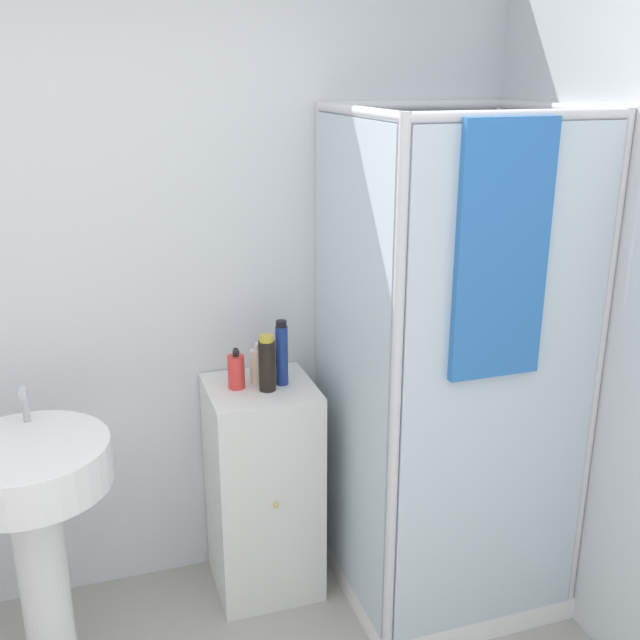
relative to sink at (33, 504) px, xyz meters
The scene contains 8 objects.
wall_back 0.78m from the sink, 60.83° to the left, with size 6.40×0.06×2.50m, color silver.
shower_enclosure 1.47m from the sink, ahead, with size 0.80×0.83×1.93m.
vanity_cabinet 0.90m from the sink, 15.15° to the left, with size 0.41×0.42×0.89m.
sink is the anchor object (origin of this frame).
soap_dispenser 0.84m from the sink, 17.71° to the left, with size 0.06×0.07×0.16m.
shampoo_bottle_tall_black 0.93m from the sink, 12.00° to the left, with size 0.06×0.06×0.22m.
shampoo_bottle_blue 1.01m from the sink, 13.32° to the left, with size 0.05×0.05×0.26m.
lotion_bottle_white 0.92m from the sink, 17.38° to the left, with size 0.06×0.06×0.17m.
Camera 1 is at (-0.03, -1.12, 2.04)m, focal length 42.00 mm.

